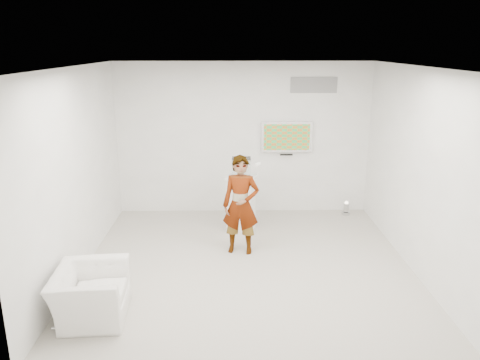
% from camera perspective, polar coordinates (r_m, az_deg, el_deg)
% --- Properties ---
extents(room, '(5.01, 5.01, 3.00)m').
position_cam_1_polar(room, '(6.85, 0.94, 1.00)').
color(room, '#A5A197').
rests_on(room, ground).
extents(tv, '(1.00, 0.08, 0.60)m').
position_cam_1_polar(tv, '(9.28, 5.70, 5.26)').
color(tv, silver).
rests_on(tv, room).
extents(logo_decal, '(0.90, 0.02, 0.30)m').
position_cam_1_polar(logo_decal, '(9.26, 8.98, 11.37)').
color(logo_decal, gray).
rests_on(logo_decal, room).
extents(person, '(0.64, 0.47, 1.62)m').
position_cam_1_polar(person, '(7.53, 0.10, -3.08)').
color(person, white).
rests_on(person, room).
extents(armchair, '(0.91, 1.02, 0.63)m').
position_cam_1_polar(armchair, '(6.25, -17.76, -13.08)').
color(armchair, white).
rests_on(armchair, room).
extents(pedestal, '(0.61, 0.61, 1.02)m').
position_cam_1_polar(pedestal, '(8.55, 0.16, -2.83)').
color(pedestal, white).
rests_on(pedestal, room).
extents(floor_uplight, '(0.19, 0.19, 0.27)m').
position_cam_1_polar(floor_uplight, '(9.65, 12.81, -3.38)').
color(floor_uplight, silver).
rests_on(floor_uplight, room).
extents(vitrine, '(0.34, 0.34, 0.33)m').
position_cam_1_polar(vitrine, '(8.36, 0.16, 1.54)').
color(vitrine, white).
rests_on(vitrine, pedestal).
extents(console, '(0.08, 0.17, 0.23)m').
position_cam_1_polar(console, '(8.37, 0.16, 1.20)').
color(console, white).
rests_on(console, pedestal).
extents(wii_remote, '(0.10, 0.14, 0.04)m').
position_cam_1_polar(wii_remote, '(7.46, 2.16, 1.93)').
color(wii_remote, white).
rests_on(wii_remote, person).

